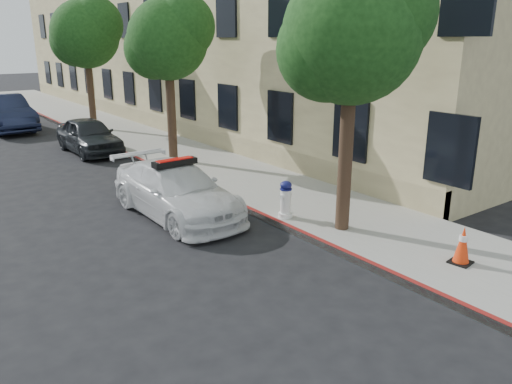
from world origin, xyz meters
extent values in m
plane|color=black|center=(0.00, 0.00, 0.00)|extent=(120.00, 120.00, 0.00)
cube|color=gray|center=(3.60, 10.00, 0.07)|extent=(3.20, 50.00, 0.15)
cube|color=maroon|center=(2.06, 10.00, 0.07)|extent=(0.12, 50.00, 0.15)
cube|color=tan|center=(9.20, 15.00, 5.00)|extent=(8.00, 36.00, 10.00)
cylinder|color=black|center=(2.90, -2.00, 1.80)|extent=(0.30, 0.30, 3.30)
sphere|color=#133611|center=(2.90, -2.00, 4.25)|extent=(2.80, 2.80, 2.80)
sphere|color=#133611|center=(3.30, -2.30, 4.65)|extent=(2.24, 2.24, 2.24)
sphere|color=#133611|center=(2.55, -1.70, 3.95)|extent=(2.10, 2.10, 2.10)
cylinder|color=black|center=(2.90, 6.00, 1.74)|extent=(0.30, 0.30, 3.19)
sphere|color=#133611|center=(2.90, 6.00, 4.14)|extent=(2.60, 2.60, 2.60)
sphere|color=#133611|center=(3.30, 5.70, 4.54)|extent=(2.08, 2.08, 2.08)
sphere|color=#133611|center=(2.55, 6.30, 3.84)|extent=(1.95, 1.95, 1.95)
cylinder|color=black|center=(2.90, 14.00, 1.86)|extent=(0.30, 0.30, 3.41)
sphere|color=#133611|center=(2.90, 14.00, 4.36)|extent=(3.00, 3.00, 3.00)
sphere|color=#133611|center=(3.30, 13.70, 4.76)|extent=(2.40, 2.40, 2.40)
sphere|color=#133611|center=(2.55, 14.30, 4.06)|extent=(2.25, 2.25, 2.25)
imported|color=white|center=(0.55, 1.29, 0.64)|extent=(1.88, 4.42, 1.27)
cube|color=black|center=(0.55, 1.29, 1.33)|extent=(1.11, 0.31, 0.14)
cube|color=#A50A07|center=(0.55, 1.29, 1.39)|extent=(0.91, 0.24, 0.06)
imported|color=black|center=(1.20, 9.54, 0.66)|extent=(1.61, 3.90, 1.32)
imported|color=#151A35|center=(-0.36, 16.62, 0.83)|extent=(1.99, 5.10, 1.65)
cylinder|color=white|center=(2.35, -0.71, 0.20)|extent=(0.34, 0.34, 0.11)
cylinder|color=white|center=(2.35, -0.71, 0.55)|extent=(0.25, 0.25, 0.58)
ellipsoid|color=navy|center=(2.35, -0.71, 0.93)|extent=(0.27, 0.27, 0.19)
cylinder|color=white|center=(2.35, -0.71, 0.68)|extent=(0.37, 0.19, 0.11)
cylinder|color=white|center=(2.35, -0.71, 0.68)|extent=(0.15, 0.21, 0.11)
cube|color=black|center=(3.38, -4.59, 0.17)|extent=(0.43, 0.43, 0.03)
cone|color=red|center=(3.38, -4.59, 0.53)|extent=(0.30, 0.30, 0.70)
cylinder|color=white|center=(3.38, -4.59, 0.65)|extent=(0.16, 0.16, 0.11)
camera|label=1|loc=(-4.74, -9.18, 4.16)|focal=35.00mm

